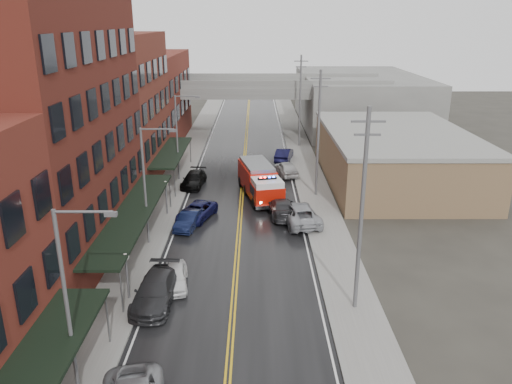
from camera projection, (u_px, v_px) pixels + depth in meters
name	position (u px, v px, depth m)	size (l,w,h in m)	color
road	(240.00, 215.00, 43.72)	(11.00, 160.00, 0.02)	black
sidewalk_left	(157.00, 214.00, 43.69)	(3.00, 160.00, 0.15)	slate
sidewalk_right	(323.00, 214.00, 43.71)	(3.00, 160.00, 0.15)	slate
curb_left	(176.00, 214.00, 43.69)	(0.30, 160.00, 0.15)	gray
curb_right	(305.00, 214.00, 43.71)	(0.30, 160.00, 0.15)	gray
brick_building_b	(42.00, 131.00, 34.15)	(9.00, 20.00, 18.00)	#541816
brick_building_c	(113.00, 109.00, 51.18)	(9.00, 15.00, 15.00)	brown
brick_building_far	(149.00, 99.00, 68.21)	(9.00, 20.00, 12.00)	maroon
tan_building	(395.00, 158.00, 52.38)	(14.00, 22.00, 5.00)	olive
right_far_block	(359.00, 100.00, 80.24)	(18.00, 30.00, 8.00)	slate
awning_1	(134.00, 212.00, 36.12)	(2.60, 18.00, 3.09)	black
awning_2	(172.00, 152.00, 52.66)	(2.60, 13.00, 3.09)	black
globe_lamp_1	(126.00, 266.00, 29.73)	(0.44, 0.44, 3.12)	#59595B
globe_lamp_2	(166.00, 190.00, 42.96)	(0.44, 0.44, 3.12)	#59595B
street_lamp_0	(71.00, 293.00, 21.23)	(2.64, 0.22, 9.00)	#59595B
street_lamp_1	(148.00, 179.00, 36.35)	(2.64, 0.22, 9.00)	#59595B
street_lamp_2	(179.00, 132.00, 51.47)	(2.64, 0.22, 9.00)	#59595B
utility_pole_0	(362.00, 209.00, 27.50)	(1.80, 0.24, 12.00)	#59595B
utility_pole_1	(318.00, 132.00, 46.40)	(1.80, 0.24, 12.00)	#59595B
utility_pole_2	(300.00, 100.00, 65.30)	(1.80, 0.24, 12.00)	#59595B
overpass	(246.00, 95.00, 72.01)	(40.00, 10.00, 7.50)	slate
fire_truck	(260.00, 180.00, 47.58)	(4.82, 8.88, 3.10)	#B91508
parked_car_left_3	(156.00, 291.00, 29.94)	(2.27, 5.59, 1.62)	#2B2B2D
parked_car_left_4	(175.00, 277.00, 31.85)	(1.57, 3.90, 1.33)	white
parked_car_left_5	(189.00, 220.00, 40.85)	(1.43, 4.09, 1.35)	#0E1533
parked_car_left_6	(196.00, 212.00, 42.61)	(2.23, 4.85, 1.35)	#111342
parked_car_left_7	(194.00, 179.00, 51.08)	(2.02, 4.96, 1.44)	black
parked_car_right_0	(299.00, 214.00, 41.76)	(2.72, 5.89, 1.64)	#A2A4AA
parked_car_right_1	(282.00, 207.00, 43.28)	(2.19, 5.38, 1.56)	#2A2A2D
parked_car_right_2	(286.00, 168.00, 54.62)	(1.86, 4.62, 1.57)	#B3B3B3
parked_car_right_3	(284.00, 154.00, 60.30)	(1.65, 4.73, 1.56)	black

